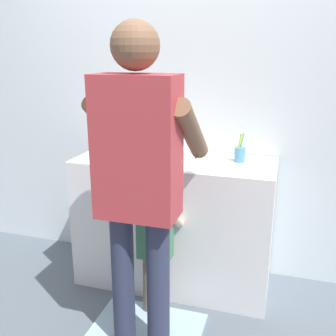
{
  "coord_description": "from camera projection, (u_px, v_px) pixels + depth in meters",
  "views": [
    {
      "loc": [
        0.69,
        -2.1,
        1.58
      ],
      "look_at": [
        0.0,
        0.15,
        0.88
      ],
      "focal_mm": 41.9,
      "sensor_mm": 36.0,
      "label": 1
    }
  ],
  "objects": [
    {
      "name": "child_toddler",
      "position": [
        156.0,
        238.0,
        2.32
      ],
      "size": [
        0.27,
        0.27,
        0.87
      ],
      "color": "#6B5B4C",
      "rests_on": "ground"
    },
    {
      "name": "bath_mat",
      "position": [
        148.0,
        326.0,
        2.33
      ],
      "size": [
        0.64,
        0.4,
        0.02
      ],
      "primitive_type": "cube",
      "color": "#99B7CC",
      "rests_on": "ground"
    },
    {
      "name": "faucet",
      "position": [
        183.0,
        141.0,
        2.76
      ],
      "size": [
        0.18,
        0.14,
        0.18
      ],
      "color": "#B7BABF",
      "rests_on": "vanity_cabinet"
    },
    {
      "name": "ground_plane",
      "position": [
        161.0,
        303.0,
        2.56
      ],
      "size": [
        14.0,
        14.0,
        0.0
      ],
      "primitive_type": "plane",
      "color": "slate"
    },
    {
      "name": "adult_parent",
      "position": [
        139.0,
        169.0,
        1.91
      ],
      "size": [
        0.53,
        0.56,
        1.72
      ],
      "color": "#2D334C",
      "rests_on": "ground"
    },
    {
      "name": "sink_basin",
      "position": [
        174.0,
        152.0,
        2.55
      ],
      "size": [
        0.4,
        0.4,
        0.11
      ],
      "color": "silver",
      "rests_on": "vanity_cabinet"
    },
    {
      "name": "toothbrush_cup",
      "position": [
        240.0,
        154.0,
        2.52
      ],
      "size": [
        0.07,
        0.07,
        0.21
      ],
      "color": "#4C8EB2",
      "rests_on": "vanity_cabinet"
    },
    {
      "name": "back_wall",
      "position": [
        188.0,
        86.0,
        2.75
      ],
      "size": [
        4.4,
        0.08,
        2.7
      ],
      "color": "silver",
      "rests_on": "ground"
    },
    {
      "name": "vanity_cabinet",
      "position": [
        174.0,
        222.0,
        2.71
      ],
      "size": [
        1.31,
        0.54,
        0.9
      ],
      "primitive_type": "cube",
      "color": "white",
      "rests_on": "ground"
    },
    {
      "name": "soap_bottle",
      "position": [
        129.0,
        148.0,
        2.61
      ],
      "size": [
        0.06,
        0.06,
        0.17
      ],
      "color": "#B27FC6",
      "rests_on": "vanity_cabinet"
    }
  ]
}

